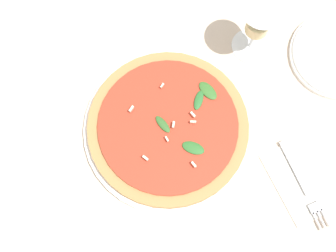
{
  "coord_description": "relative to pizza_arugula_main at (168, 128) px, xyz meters",
  "views": [
    {
      "loc": [
        0.23,
        -0.16,
        0.93
      ],
      "look_at": [
        0.01,
        -0.01,
        0.03
      ],
      "focal_mm": 50.0,
      "sensor_mm": 36.0,
      "label": 1
    }
  ],
  "objects": [
    {
      "name": "pizza_arugula_main",
      "position": [
        0.0,
        0.0,
        0.0
      ],
      "size": [
        0.35,
        0.35,
        0.05
      ],
      "color": "white",
      "rests_on": "ground_plane"
    },
    {
      "name": "napkin",
      "position": [
        0.24,
        0.16,
        -0.01
      ],
      "size": [
        0.17,
        0.13,
        0.01
      ],
      "rotation": [
        0.0,
        0.0,
        -0.17
      ],
      "color": "silver",
      "rests_on": "ground_plane"
    },
    {
      "name": "ground_plane",
      "position": [
        -0.01,
        0.01,
        -0.02
      ],
      "size": [
        6.0,
        6.0,
        0.0
      ],
      "primitive_type": "plane",
      "color": "beige"
    },
    {
      "name": "fork",
      "position": [
        0.25,
        0.15,
        -0.01
      ],
      "size": [
        0.19,
        0.06,
        0.0
      ],
      "rotation": [
        0.0,
        0.0,
        -0.21
      ],
      "color": "silver",
      "rests_on": "ground_plane"
    },
    {
      "name": "wine_glass",
      "position": [
        -0.05,
        0.26,
        0.09
      ],
      "size": [
        0.09,
        0.09,
        0.15
      ],
      "color": "white",
      "rests_on": "ground_plane"
    }
  ]
}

